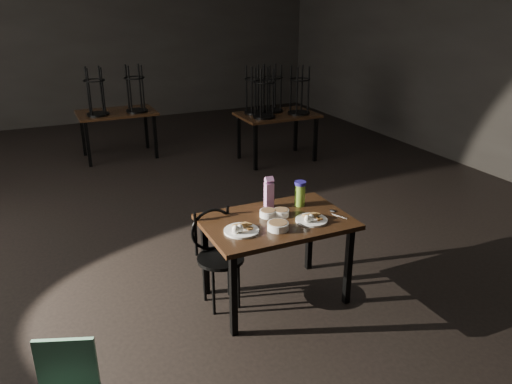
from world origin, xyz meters
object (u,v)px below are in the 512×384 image
main_table (276,228)px  water_bottle (300,193)px  juice_carton (269,193)px  bentwood_chair (217,250)px

main_table → water_bottle: water_bottle is taller
juice_carton → main_table: bearing=-102.9°
main_table → juice_carton: 0.34m
main_table → bentwood_chair: 0.52m
juice_carton → bentwood_chair: (-0.52, -0.09, -0.39)m
water_bottle → bentwood_chair: (-0.78, -0.01, -0.37)m
juice_carton → water_bottle: 0.27m
juice_carton → bentwood_chair: 0.66m
main_table → water_bottle: 0.42m
main_table → bentwood_chair: bentwood_chair is taller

